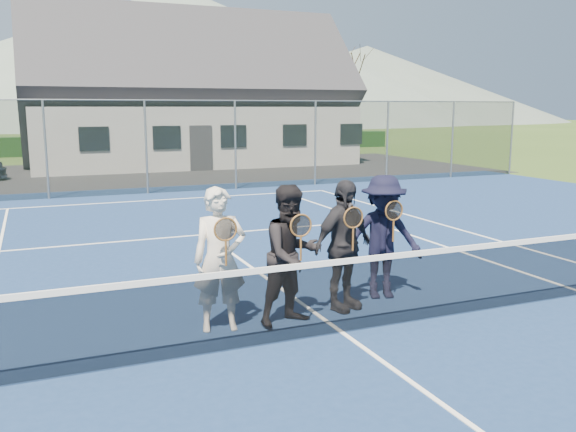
% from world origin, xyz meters
% --- Properties ---
extents(ground, '(220.00, 220.00, 0.00)m').
position_xyz_m(ground, '(0.00, 20.00, 0.00)').
color(ground, '#314A1A').
rests_on(ground, ground).
extents(court_surface, '(30.00, 30.00, 0.02)m').
position_xyz_m(court_surface, '(0.00, 0.00, 0.01)').
color(court_surface, navy).
rests_on(court_surface, ground).
extents(tarmac_carpark, '(40.00, 12.00, 0.01)m').
position_xyz_m(tarmac_carpark, '(-4.00, 20.00, 0.01)').
color(tarmac_carpark, black).
rests_on(tarmac_carpark, ground).
extents(hedge_row, '(40.00, 1.20, 1.10)m').
position_xyz_m(hedge_row, '(0.00, 32.00, 0.55)').
color(hedge_row, black).
rests_on(hedge_row, ground).
extents(hill_centre, '(120.00, 120.00, 22.00)m').
position_xyz_m(hill_centre, '(20.00, 95.00, 11.00)').
color(hill_centre, slate).
rests_on(hill_centre, ground).
extents(hill_east, '(90.00, 90.00, 14.00)m').
position_xyz_m(hill_east, '(55.00, 95.00, 7.00)').
color(hill_east, '#526358').
rests_on(hill_east, ground).
extents(court_markings, '(11.03, 23.83, 0.01)m').
position_xyz_m(court_markings, '(0.00, 0.00, 0.02)').
color(court_markings, white).
rests_on(court_markings, court_surface).
extents(tennis_net, '(11.68, 0.08, 1.10)m').
position_xyz_m(tennis_net, '(0.00, 0.00, 0.54)').
color(tennis_net, slate).
rests_on(tennis_net, ground).
extents(perimeter_fence, '(30.07, 0.07, 3.02)m').
position_xyz_m(perimeter_fence, '(0.00, 13.50, 1.52)').
color(perimeter_fence, slate).
rests_on(perimeter_fence, ground).
extents(clubhouse, '(15.60, 8.20, 7.70)m').
position_xyz_m(clubhouse, '(4.00, 24.00, 3.99)').
color(clubhouse, silver).
rests_on(clubhouse, ground).
extents(tree_c, '(3.20, 3.20, 7.77)m').
position_xyz_m(tree_c, '(2.00, 33.00, 5.79)').
color(tree_c, '#372614').
rests_on(tree_c, ground).
extents(tree_d, '(3.20, 3.20, 7.77)m').
position_xyz_m(tree_d, '(12.00, 33.00, 5.79)').
color(tree_d, '#331F12').
rests_on(tree_d, ground).
extents(tree_e, '(3.20, 3.20, 7.77)m').
position_xyz_m(tree_e, '(18.00, 33.00, 5.79)').
color(tree_e, '#321D12').
rests_on(tree_e, ground).
extents(player_a, '(0.72, 0.55, 1.80)m').
position_xyz_m(player_a, '(-1.34, 0.71, 0.92)').
color(player_a, silver).
rests_on(player_a, court_surface).
extents(player_b, '(1.01, 0.86, 1.80)m').
position_xyz_m(player_b, '(-0.43, 0.58, 0.92)').
color(player_b, black).
rests_on(player_b, court_surface).
extents(player_c, '(1.14, 0.77, 1.80)m').
position_xyz_m(player_c, '(0.42, 0.81, 0.92)').
color(player_c, black).
rests_on(player_c, court_surface).
extents(player_d, '(1.29, 0.93, 1.80)m').
position_xyz_m(player_d, '(1.21, 1.07, 0.92)').
color(player_d, black).
rests_on(player_d, court_surface).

